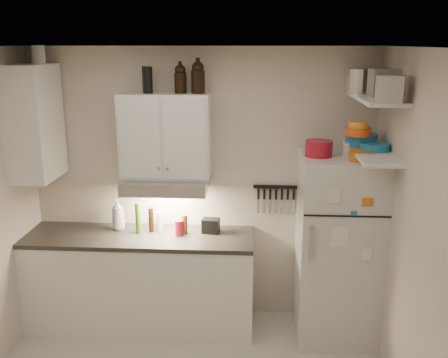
{
  "coord_description": "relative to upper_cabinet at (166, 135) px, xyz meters",
  "views": [
    {
      "loc": [
        0.5,
        -3.02,
        2.63
      ],
      "look_at": [
        0.25,
        0.9,
        1.55
      ],
      "focal_mm": 40.0,
      "sensor_mm": 36.0,
      "label": 1
    }
  ],
  "objects": [
    {
      "name": "oil_bottle",
      "position": [
        -0.26,
        -0.08,
        -0.76
      ],
      "size": [
        0.07,
        0.07,
        0.29
      ],
      "primitive_type": "cylinder",
      "rotation": [
        0.0,
        0.0,
        0.41
      ],
      "color": "#3D6C1B",
      "rests_on": "countertop"
    },
    {
      "name": "growler_a",
      "position": [
        0.14,
        -0.0,
        0.5
      ],
      "size": [
        0.14,
        0.14,
        0.25
      ],
      "primitive_type": null,
      "rotation": [
        0.0,
        0.0,
        0.36
      ],
      "color": "black",
      "rests_on": "upper_cabinet"
    },
    {
      "name": "bowl_teal",
      "position": [
        1.7,
        -0.12,
        0.0
      ],
      "size": [
        0.27,
        0.27,
        0.11
      ],
      "primitive_type": "cylinder",
      "color": "#1D6D9F",
      "rests_on": "shelf_lo"
    },
    {
      "name": "shelf_lo",
      "position": [
        1.75,
        -0.31,
        -0.07
      ],
      "size": [
        0.3,
        0.95,
        0.03
      ],
      "primitive_type": "cube",
      "color": "white",
      "rests_on": "right_wall"
    },
    {
      "name": "book_stack",
      "position": [
        1.67,
        -0.31,
        -0.08
      ],
      "size": [
        0.24,
        0.27,
        0.08
      ],
      "primitive_type": "cube",
      "rotation": [
        0.0,
        0.0,
        -0.22
      ],
      "color": "#CD6A19",
      "rests_on": "fridge"
    },
    {
      "name": "ceiling",
      "position": [
        0.3,
        -1.33,
        0.78
      ],
      "size": [
        3.2,
        3.0,
        0.02
      ],
      "primitive_type": "cube",
      "color": "white",
      "rests_on": "ground"
    },
    {
      "name": "tin_a",
      "position": [
        1.8,
        -0.35,
        0.5
      ],
      "size": [
        0.23,
        0.21,
        0.22
      ],
      "primitive_type": "cube",
      "rotation": [
        0.0,
        0.0,
        0.06
      ],
      "color": "#AAAAAD",
      "rests_on": "shelf_hi"
    },
    {
      "name": "growler_b",
      "position": [
        0.3,
        -0.01,
        0.52
      ],
      "size": [
        0.15,
        0.15,
        0.28
      ],
      "primitive_type": null,
      "rotation": [
        0.0,
        0.0,
        0.35
      ],
      "color": "black",
      "rests_on": "upper_cabinet"
    },
    {
      "name": "right_wall",
      "position": [
        1.91,
        -1.33,
        -0.53
      ],
      "size": [
        0.02,
        3.0,
        2.6
      ],
      "primitive_type": "cube",
      "color": "beige",
      "rests_on": "ground"
    },
    {
      "name": "pepper_mill",
      "position": [
        0.16,
        -0.07,
        -0.81
      ],
      "size": [
        0.07,
        0.07,
        0.18
      ],
      "primitive_type": "cylinder",
      "rotation": [
        0.0,
        0.0,
        0.37
      ],
      "color": "brown",
      "rests_on": "countertop"
    },
    {
      "name": "fridge",
      "position": [
        1.55,
        -0.18,
        -0.98
      ],
      "size": [
        0.7,
        0.68,
        1.7
      ],
      "primitive_type": "cube",
      "color": "silver",
      "rests_on": "floor"
    },
    {
      "name": "dutch_oven",
      "position": [
        1.34,
        -0.2,
        -0.06
      ],
      "size": [
        0.29,
        0.29,
        0.13
      ],
      "primitive_type": "cylinder",
      "rotation": [
        0.0,
        0.0,
        0.28
      ],
      "color": "maroon",
      "rests_on": "fridge"
    },
    {
      "name": "shelf_hi",
      "position": [
        1.75,
        -0.31,
        0.38
      ],
      "size": [
        0.3,
        0.95,
        0.03
      ],
      "primitive_type": "cube",
      "color": "white",
      "rests_on": "right_wall"
    },
    {
      "name": "side_jar",
      "position": [
        -1.07,
        -0.05,
        0.7
      ],
      "size": [
        0.15,
        0.15,
        0.16
      ],
      "primitive_type": "cylinder",
      "rotation": [
        0.0,
        0.0,
        -0.36
      ],
      "color": "silver",
      "rests_on": "side_cabinet"
    },
    {
      "name": "spice_jar",
      "position": [
        1.58,
        -0.16,
        -0.07
      ],
      "size": [
        0.08,
        0.08,
        0.11
      ],
      "primitive_type": "cylinder",
      "rotation": [
        0.0,
        0.0,
        -0.36
      ],
      "color": "silver",
      "rests_on": "fridge"
    },
    {
      "name": "tin_b",
      "position": [
        1.75,
        -0.71,
        0.49
      ],
      "size": [
        0.24,
        0.24,
        0.19
      ],
      "primitive_type": "cube",
      "rotation": [
        0.0,
        0.0,
        -0.32
      ],
      "color": "#AAAAAD",
      "rests_on": "shelf_hi"
    },
    {
      "name": "stock_pot",
      "position": [
        1.69,
        0.01,
        0.49
      ],
      "size": [
        0.33,
        0.33,
        0.2
      ],
      "primitive_type": "cylinder",
      "rotation": [
        0.0,
        0.0,
        0.19
      ],
      "color": "silver",
      "rests_on": "shelf_hi"
    },
    {
      "name": "thermos_b",
      "position": [
        -0.15,
        0.02,
        0.49
      ],
      "size": [
        0.1,
        0.1,
        0.23
      ],
      "primitive_type": "cylinder",
      "rotation": [
        0.0,
        0.0,
        0.28
      ],
      "color": "black",
      "rests_on": "upper_cabinet"
    },
    {
      "name": "vinegar_bottle",
      "position": [
        -0.15,
        -0.04,
        -0.79
      ],
      "size": [
        0.06,
        0.06,
        0.23
      ],
      "primitive_type": "cylinder",
      "rotation": [
        0.0,
        0.0,
        -0.26
      ],
      "color": "black",
      "rests_on": "countertop"
    },
    {
      "name": "side_cabinet",
      "position": [
        -1.14,
        -0.14,
        0.12
      ],
      "size": [
        0.33,
        0.55,
        1.0
      ],
      "primitive_type": "cube",
      "color": "white",
      "rests_on": "left_wall"
    },
    {
      "name": "plates",
      "position": [
        1.78,
        -0.29,
        -0.02
      ],
      "size": [
        0.3,
        0.3,
        0.06
      ],
      "primitive_type": "cylinder",
      "rotation": [
        0.0,
        0.0,
        -0.34
      ],
      "color": "#1D6D9F",
      "rests_on": "shelf_lo"
    },
    {
      "name": "caddy",
      "position": [
        0.4,
        -0.03,
        -0.84
      ],
      "size": [
        0.17,
        0.13,
        0.13
      ],
      "primitive_type": "cube",
      "rotation": [
        0.0,
        0.0,
        -0.14
      ],
      "color": "black",
      "rests_on": "countertop"
    },
    {
      "name": "countertop",
      "position": [
        -0.25,
        -0.14,
        -0.93
      ],
      "size": [
        2.1,
        0.62,
        0.04
      ],
      "primitive_type": "cube",
      "color": "#2E2B27",
      "rests_on": "base_cabinet"
    },
    {
      "name": "soap_bottle",
      "position": [
        -0.48,
        -0.0,
        -0.73
      ],
      "size": [
        0.15,
        0.15,
        0.34
      ],
      "primitive_type": "imported",
      "rotation": [
        0.0,
        0.0,
        -0.16
      ],
      "color": "white",
      "rests_on": "countertop"
    },
    {
      "name": "bowl_yellow",
      "position": [
        1.65,
        -0.2,
        0.15
      ],
      "size": [
        0.17,
        0.17,
        0.05
      ],
      "primitive_type": "cylinder",
      "color": "orange",
      "rests_on": "bowl_orange"
    },
    {
      "name": "red_jar",
      "position": [
        0.12,
        -0.12,
        -0.83
      ],
      "size": [
        0.08,
        0.08,
        0.15
      ],
      "primitive_type": "cylinder",
      "rotation": [
        0.0,
        0.0,
        -0.05
      ],
      "color": "maroon",
      "rests_on": "countertop"
    },
    {
      "name": "clear_bottle",
      "position": [
        -0.08,
        -0.01,
        -0.81
      ],
      "size": [
        0.07,
        0.07,
        0.18
      ],
      "primitive_type": "cylinder",
      "rotation": [
        0.0,
        0.0,
        0.23
      ],
      "color": "silver",
      "rests_on": "countertop"
    },
    {
      "name": "base_cabinet",
      "position": [
        -0.25,
        -0.14,
        -1.39
      ],
      "size": [
        2.1,
        0.6,
        0.88
      ],
      "primitive_type": "cube",
      "color": "white",
      "rests_on": "floor"
    },
    {
      "name": "upper_cabinet",
      "position": [
        0.0,
        0.0,
        0.0
      ],
      "size": [
        0.8,
        0.33,
        0.75
      ],
      "primitive_type": "cube",
      "color": "white",
      "rests_on": "back_wall"
    },
    {
      "name": "knife_strip",
      "position": [
        1.0,
        0.15,
        -0.51
      ],
      "size": [
        0.42,
        0.02,
        0.03
      ],
      "primitive_type": "cube",
      "color": "black",
      "rests_on": "back_wall"
    },
    {
      "name": "bowl_orange",
      "position": [
        1.65,
        -0.2,
        0.09
      ],
      "size": [
        0.21,
        0.21,
        0.06
      ],
      "primitive_type": "cylinder",
      "color": "#E84B15",
      "rests_on": "bowl_teal"
    },
    {
      "name": "thermos_a",
      "position": [
        -0.13,
        -0.03,
        0.49
      ],
      "size": [
        0.08,
        0.08,
        0.23
      ],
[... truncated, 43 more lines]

